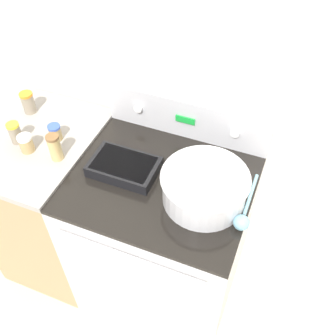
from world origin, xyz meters
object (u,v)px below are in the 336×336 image
(ladle, at_px, (243,218))
(spice_jar_yellow_cap, at_px, (15,133))
(spice_jar_white_cap, at_px, (26,143))
(spice_jar_orange_cap, at_px, (28,102))
(spice_jar_brown_cap, at_px, (55,147))
(mixing_bowl, at_px, (205,186))
(casserole_dish, at_px, (124,166))
(spice_jar_blue_cap, at_px, (55,132))

(ladle, xyz_separation_m, spice_jar_yellow_cap, (-1.06, 0.05, 0.04))
(spice_jar_white_cap, height_order, spice_jar_orange_cap, spice_jar_orange_cap)
(ladle, xyz_separation_m, spice_jar_brown_cap, (-0.83, 0.03, 0.05))
(ladle, xyz_separation_m, spice_jar_white_cap, (-0.98, 0.02, 0.03))
(mixing_bowl, relative_size, casserole_dish, 1.22)
(spice_jar_blue_cap, bearing_deg, ladle, -8.16)
(spice_jar_yellow_cap, bearing_deg, casserole_dish, 2.40)
(spice_jar_white_cap, bearing_deg, spice_jar_orange_cap, 122.81)
(mixing_bowl, bearing_deg, spice_jar_yellow_cap, -179.69)
(spice_jar_brown_cap, relative_size, spice_jar_blue_cap, 1.64)
(mixing_bowl, relative_size, spice_jar_white_cap, 4.29)
(spice_jar_yellow_cap, xyz_separation_m, spice_jar_orange_cap, (-0.07, 0.20, 0.00))
(spice_jar_yellow_cap, bearing_deg, spice_jar_orange_cap, 109.78)
(casserole_dish, distance_m, spice_jar_yellow_cap, 0.53)
(spice_jar_brown_cap, distance_m, spice_jar_orange_cap, 0.37)
(mixing_bowl, distance_m, spice_jar_white_cap, 0.81)
(mixing_bowl, distance_m, ladle, 0.19)
(spice_jar_white_cap, bearing_deg, mixing_bowl, 2.57)
(casserole_dish, bearing_deg, spice_jar_blue_cap, 171.22)
(spice_jar_brown_cap, distance_m, spice_jar_blue_cap, 0.13)
(spice_jar_white_cap, bearing_deg, ladle, -1.10)
(spice_jar_brown_cap, bearing_deg, spice_jar_orange_cap, 142.82)
(spice_jar_brown_cap, xyz_separation_m, spice_jar_white_cap, (-0.15, -0.01, -0.02))
(spice_jar_yellow_cap, distance_m, spice_jar_orange_cap, 0.21)
(mixing_bowl, bearing_deg, spice_jar_blue_cap, 174.18)
(mixing_bowl, height_order, spice_jar_yellow_cap, mixing_bowl)
(mixing_bowl, relative_size, spice_jar_blue_cap, 4.49)
(spice_jar_brown_cap, xyz_separation_m, spice_jar_orange_cap, (-0.30, 0.23, -0.01))
(ladle, height_order, spice_jar_blue_cap, spice_jar_blue_cap)
(spice_jar_yellow_cap, bearing_deg, spice_jar_brown_cap, -6.18)
(mixing_bowl, xyz_separation_m, spice_jar_orange_cap, (-0.96, 0.20, -0.01))
(casserole_dish, height_order, spice_jar_yellow_cap, spice_jar_yellow_cap)
(spice_jar_blue_cap, relative_size, spice_jar_yellow_cap, 0.76)
(ladle, distance_m, spice_jar_white_cap, 0.98)
(spice_jar_yellow_cap, bearing_deg, spice_jar_blue_cap, 27.11)
(casserole_dish, bearing_deg, spice_jar_white_cap, -173.20)
(mixing_bowl, bearing_deg, ladle, -17.66)
(casserole_dish, xyz_separation_m, spice_jar_orange_cap, (-0.60, 0.18, 0.04))
(casserole_dish, bearing_deg, spice_jar_orange_cap, 163.24)
(spice_jar_blue_cap, relative_size, spice_jar_orange_cap, 0.72)
(spice_jar_blue_cap, xyz_separation_m, spice_jar_white_cap, (-0.08, -0.11, 0.00))
(ladle, bearing_deg, spice_jar_orange_cap, 167.41)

